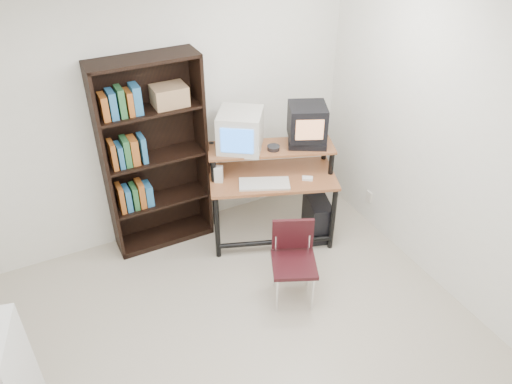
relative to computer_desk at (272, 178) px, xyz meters
name	(u,v)px	position (x,y,z in m)	size (l,w,h in m)	color
floor	(246,371)	(-0.95, -1.39, -0.69)	(4.00, 4.00, 0.01)	#BFB49E
ceiling	(241,31)	(-0.95, -1.39, 1.91)	(4.00, 4.00, 0.01)	white
back_wall	(151,115)	(-0.95, 0.61, 0.61)	(4.00, 0.01, 2.60)	white
right_wall	(478,166)	(1.05, -1.39, 0.61)	(0.01, 4.00, 2.60)	white
computer_desk	(272,178)	(0.00, 0.00, 0.00)	(1.34, 0.97, 0.98)	brown
crt_monitor	(240,131)	(-0.23, 0.21, 0.47)	(0.55, 0.55, 0.38)	beige
vcr	(307,142)	(0.36, -0.02, 0.32)	(0.36, 0.26, 0.08)	black
crt_tv	(307,122)	(0.37, 0.01, 0.52)	(0.45, 0.44, 0.32)	black
cd_spindle	(273,148)	(0.03, 0.04, 0.31)	(0.12, 0.12, 0.05)	#26262B
keyboard	(264,184)	(-0.15, -0.13, 0.05)	(0.47, 0.21, 0.04)	beige
mousepad	(307,180)	(0.26, -0.22, 0.03)	(0.22, 0.18, 0.01)	black
mouse	(307,179)	(0.26, -0.23, 0.05)	(0.10, 0.06, 0.03)	white
desk_speaker	(219,175)	(-0.51, 0.12, 0.12)	(0.08, 0.07, 0.17)	beige
pc_tower	(317,216)	(0.43, -0.19, -0.48)	(0.20, 0.45, 0.42)	black
school_chair	(293,255)	(-0.23, -0.83, -0.23)	(0.49, 0.49, 0.75)	black
bookshelf	(153,154)	(-1.01, 0.47, 0.29)	(0.96, 0.32, 1.91)	black
wall_outlet	(369,197)	(1.04, -0.24, -0.39)	(0.02, 0.08, 0.12)	beige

